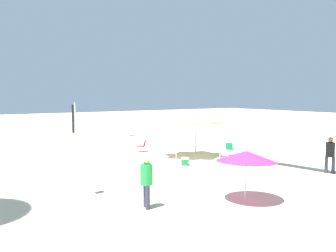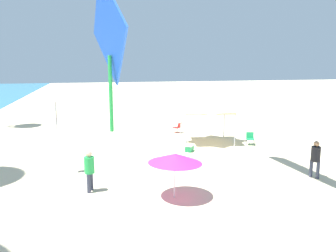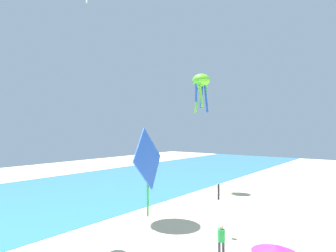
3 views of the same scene
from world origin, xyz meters
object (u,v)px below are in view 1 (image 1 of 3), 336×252
at_px(canopy_tent, 187,120).
at_px(folding_chair_near_cooler, 142,145).
at_px(folding_chair_facing_ocean, 230,148).
at_px(banner_flag, 75,141).
at_px(beach_umbrella, 246,156).
at_px(person_far_stroller, 330,152).
at_px(person_near_umbrella, 146,178).
at_px(cooler_box, 185,161).

height_order(canopy_tent, folding_chair_near_cooler, canopy_tent).
height_order(canopy_tent, folding_chair_facing_ocean, canopy_tent).
bearing_deg(banner_flag, beach_umbrella, -127.62).
relative_size(folding_chair_near_cooler, banner_flag, 0.22).
height_order(canopy_tent, beach_umbrella, canopy_tent).
bearing_deg(banner_flag, folding_chair_near_cooler, -42.56).
relative_size(folding_chair_near_cooler, person_far_stroller, 0.44).
xyz_separation_m(canopy_tent, person_near_umbrella, (-7.90, 7.64, -1.32)).
relative_size(canopy_tent, cooler_box, 4.72).
bearing_deg(cooler_box, person_far_stroller, -140.45).
bearing_deg(folding_chair_near_cooler, folding_chair_facing_ocean, 85.19).
distance_m(beach_umbrella, folding_chair_near_cooler, 13.00).
relative_size(beach_umbrella, cooler_box, 3.09).
height_order(folding_chair_facing_ocean, cooler_box, folding_chair_facing_ocean).
relative_size(folding_chair_near_cooler, cooler_box, 1.10).
bearing_deg(folding_chair_near_cooler, person_near_umbrella, 14.24).
bearing_deg(beach_umbrella, person_near_umbrella, 69.57).
bearing_deg(beach_umbrella, folding_chair_near_cooler, -12.22).
relative_size(canopy_tent, beach_umbrella, 1.53).
relative_size(banner_flag, person_near_umbrella, 2.01).
xyz_separation_m(folding_chair_near_cooler, person_far_stroller, (-11.46, -4.48, 0.62)).
bearing_deg(folding_chair_near_cooler, canopy_tent, 64.66).
height_order(folding_chair_facing_ocean, person_near_umbrella, person_near_umbrella).
height_order(beach_umbrella, person_near_umbrella, beach_umbrella).
bearing_deg(person_near_umbrella, folding_chair_facing_ocean, 141.23).
distance_m(folding_chair_facing_ocean, banner_flag, 12.81).
bearing_deg(canopy_tent, person_far_stroller, -158.59).
relative_size(canopy_tent, folding_chair_facing_ocean, 4.29).
xyz_separation_m(cooler_box, banner_flag, (-3.09, 7.55, 2.05)).
relative_size(canopy_tent, banner_flag, 0.94).
height_order(folding_chair_near_cooler, cooler_box, folding_chair_near_cooler).
distance_m(canopy_tent, cooler_box, 3.53).
bearing_deg(banner_flag, canopy_tent, -60.58).
xyz_separation_m(cooler_box, person_near_umbrella, (-5.77, 5.92, 0.89)).
height_order(beach_umbrella, banner_flag, banner_flag).
height_order(person_far_stroller, person_near_umbrella, same).
bearing_deg(person_far_stroller, canopy_tent, -16.45).
xyz_separation_m(beach_umbrella, folding_chair_facing_ocean, (8.10, -6.81, -1.25)).
distance_m(banner_flag, person_far_stroller, 12.79).
bearing_deg(folding_chair_near_cooler, banner_flag, 0.82).
relative_size(beach_umbrella, banner_flag, 0.61).
bearing_deg(canopy_tent, folding_chair_near_cooler, 21.28).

